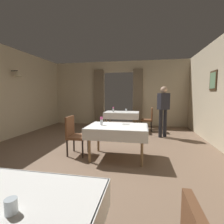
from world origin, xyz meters
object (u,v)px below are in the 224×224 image
(plate_mid_b, at_px, (126,124))
(flower_vase_far, at_px, (113,109))
(chair_far_right, at_px, (149,118))
(flower_vase_mid, at_px, (101,120))
(glass_far_b, at_px, (126,110))
(dining_table_mid, at_px, (118,130))
(person_waiter_by_doorway, at_px, (163,107))
(chair_mid_left, at_px, (75,133))
(glass_near_b, at_px, (11,206))
(dining_table_far, at_px, (122,114))

(plate_mid_b, distance_m, flower_vase_far, 2.74)
(chair_far_right, bearing_deg, flower_vase_mid, -111.29)
(flower_vase_mid, bearing_deg, glass_far_b, 85.81)
(dining_table_mid, relative_size, person_waiter_by_doorway, 0.78)
(flower_vase_mid, bearing_deg, dining_table_mid, -1.04)
(plate_mid_b, relative_size, glass_far_b, 1.75)
(chair_mid_left, xyz_separation_m, glass_far_b, (0.92, 3.27, 0.29))
(chair_mid_left, xyz_separation_m, chair_far_right, (1.85, 2.98, 0.00))
(glass_near_b, xyz_separation_m, flower_vase_far, (-0.41, 5.66, 0.07))
(person_waiter_by_doorway, bearing_deg, plate_mid_b, -119.35)
(glass_near_b, xyz_separation_m, flower_vase_mid, (-0.18, 2.84, 0.06))
(chair_far_right, xyz_separation_m, glass_near_b, (-1.00, -5.84, 0.28))
(chair_mid_left, distance_m, chair_far_right, 3.51)
(glass_near_b, bearing_deg, person_waiter_by_doorway, 73.82)
(chair_far_right, height_order, plate_mid_b, chair_far_right)
(glass_near_b, height_order, flower_vase_far, flower_vase_far)
(flower_vase_far, bearing_deg, dining_table_far, 23.78)
(glass_near_b, distance_m, flower_vase_mid, 2.84)
(chair_mid_left, height_order, person_waiter_by_doorway, person_waiter_by_doorway)
(glass_far_b, bearing_deg, chair_far_right, -17.28)
(dining_table_mid, bearing_deg, dining_table_far, 95.31)
(dining_table_mid, bearing_deg, chair_far_right, 75.20)
(dining_table_mid, xyz_separation_m, person_waiter_by_doorway, (1.24, 2.12, 0.36))
(glass_far_b, height_order, person_waiter_by_doorway, person_waiter_by_doorway)
(chair_mid_left, bearing_deg, plate_mid_b, 7.99)
(dining_table_far, height_order, person_waiter_by_doorway, person_waiter_by_doorway)
(glass_far_b, xyz_separation_m, person_waiter_by_doorway, (1.37, -1.18, 0.22))
(glass_near_b, bearing_deg, flower_vase_mid, 93.55)
(glass_near_b, relative_size, glass_far_b, 0.87)
(flower_vase_mid, xyz_separation_m, plate_mid_b, (0.54, 0.20, -0.10))
(dining_table_far, relative_size, person_waiter_by_doorway, 0.80)
(glass_near_b, xyz_separation_m, plate_mid_b, (0.36, 3.03, -0.04))
(flower_vase_far, bearing_deg, chair_far_right, 7.42)
(plate_mid_b, xyz_separation_m, person_waiter_by_doorway, (1.08, 1.91, 0.27))
(dining_table_mid, distance_m, plate_mid_b, 0.28)
(flower_vase_far, bearing_deg, chair_mid_left, -99.11)
(dining_table_mid, height_order, chair_far_right, chair_far_right)
(dining_table_mid, bearing_deg, flower_vase_far, 102.11)
(person_waiter_by_doorway, bearing_deg, chair_far_right, 116.22)
(plate_mid_b, bearing_deg, flower_vase_mid, -159.62)
(glass_far_b, bearing_deg, dining_table_mid, -87.68)
(chair_far_right, height_order, flower_vase_far, flower_vase_far)
(flower_vase_mid, relative_size, person_waiter_by_doorway, 0.11)
(chair_mid_left, bearing_deg, glass_near_b, -73.35)
(flower_vase_mid, xyz_separation_m, flower_vase_far, (-0.23, 2.82, 0.01))
(glass_near_b, distance_m, glass_far_b, 6.13)
(dining_table_mid, bearing_deg, chair_mid_left, 178.10)
(flower_vase_far, height_order, glass_far_b, flower_vase_far)
(dining_table_far, xyz_separation_m, plate_mid_b, (0.44, -2.77, 0.10))
(chair_mid_left, distance_m, glass_far_b, 3.41)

